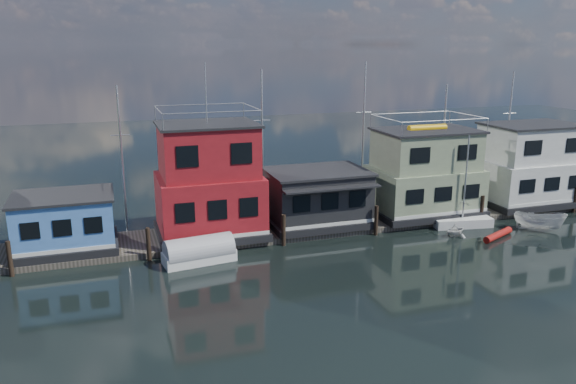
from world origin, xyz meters
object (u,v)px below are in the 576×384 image
object	(u,v)px
houseboat_green	(424,174)
houseboat_white	(529,166)
houseboat_dark	(317,197)
dinghy_white	(456,230)
houseboat_blue	(65,222)
motorboat	(540,221)
tarp_runabout	(199,252)
houseboat_red	(209,183)
red_kayak	(498,235)
day_sailer	(462,221)

from	to	relation	value
houseboat_green	houseboat_white	distance (m)	10.00
houseboat_dark	dinghy_white	size ratio (longest dim) A/B	4.07
houseboat_blue	dinghy_white	bearing A→B (deg)	-10.33
houseboat_green	motorboat	xyz separation A→B (m)	(6.55, -5.58, -2.84)
houseboat_white	motorboat	world-z (taller)	houseboat_white
houseboat_white	tarp_runabout	size ratio (longest dim) A/B	1.79
houseboat_white	houseboat_blue	bearing A→B (deg)	-180.00
houseboat_dark	dinghy_white	xyz separation A→B (m)	(8.85, -4.78, -1.94)
houseboat_white	tarp_runabout	bearing A→B (deg)	-171.94
houseboat_red	tarp_runabout	size ratio (longest dim) A/B	2.53
houseboat_red	houseboat_dark	world-z (taller)	houseboat_red
motorboat	houseboat_dark	bearing A→B (deg)	104.62
houseboat_blue	motorboat	xyz separation A→B (m)	(33.05, -5.58, -1.50)
houseboat_green	houseboat_white	world-z (taller)	houseboat_green
houseboat_white	dinghy_white	size ratio (longest dim) A/B	4.62
dinghy_white	houseboat_dark	bearing A→B (deg)	46.27
houseboat_blue	houseboat_dark	xyz separation A→B (m)	(17.50, -0.02, 0.21)
houseboat_white	red_kayak	xyz separation A→B (m)	(-7.52, -6.13, -3.29)
houseboat_dark	day_sailer	world-z (taller)	day_sailer
tarp_runabout	red_kayak	size ratio (longest dim) A/B	1.40
houseboat_dark	tarp_runabout	world-z (taller)	houseboat_dark
houseboat_blue	tarp_runabout	world-z (taller)	houseboat_blue
motorboat	red_kayak	xyz separation A→B (m)	(-4.07, -0.54, -0.46)
day_sailer	red_kayak	distance (m)	3.20
houseboat_red	red_kayak	distance (m)	20.78
dinghy_white	red_kayak	bearing A→B (deg)	-132.02
houseboat_blue	red_kayak	distance (m)	29.68
houseboat_green	dinghy_white	bearing A→B (deg)	-91.82
houseboat_blue	houseboat_green	xyz separation A→B (m)	(26.50, 0.00, 1.34)
dinghy_white	houseboat_red	bearing A→B (deg)	58.76
houseboat_blue	tarp_runabout	xyz separation A→B (m)	(8.00, -4.04, -1.53)
houseboat_white	dinghy_white	bearing A→B (deg)	-154.68
houseboat_red	houseboat_green	xyz separation A→B (m)	(17.00, 0.00, -0.55)
dinghy_white	motorboat	bearing A→B (deg)	-111.95
houseboat_dark	houseboat_blue	bearing A→B (deg)	179.94
houseboat_white	red_kayak	bearing A→B (deg)	-140.84
houseboat_dark	day_sailer	xyz separation A→B (m)	(10.63, -3.02, -2.00)
houseboat_green	red_kayak	size ratio (longest dim) A/B	2.51
dinghy_white	tarp_runabout	xyz separation A→B (m)	(-18.35, 0.77, 0.20)
houseboat_white	dinghy_white	distance (m)	11.64
houseboat_dark	houseboat_white	bearing A→B (deg)	0.06
houseboat_blue	houseboat_green	bearing A→B (deg)	0.00
tarp_runabout	motorboat	bearing A→B (deg)	-11.53
motorboat	red_kayak	size ratio (longest dim) A/B	1.10
motorboat	tarp_runabout	world-z (taller)	tarp_runabout
houseboat_red	tarp_runabout	distance (m)	5.50
houseboat_blue	day_sailer	bearing A→B (deg)	-6.17
houseboat_dark	tarp_runabout	distance (m)	10.46
day_sailer	red_kayak	world-z (taller)	day_sailer
tarp_runabout	red_kayak	world-z (taller)	tarp_runabout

